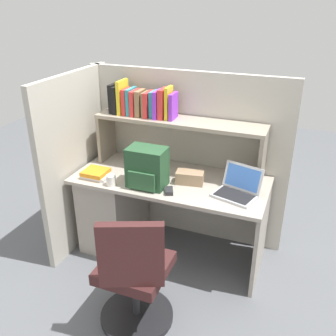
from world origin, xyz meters
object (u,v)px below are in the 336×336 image
(backpack, at_px, (147,168))
(office_chair, at_px, (135,280))
(computer_mouse, at_px, (169,191))
(laptop, at_px, (238,189))
(tissue_box, at_px, (190,177))
(paper_cup, at_px, (111,180))

(backpack, relative_size, office_chair, 0.34)
(computer_mouse, bearing_deg, office_chair, -113.13)
(laptop, bearing_deg, tissue_box, 171.93)
(backpack, height_order, computer_mouse, backpack)
(laptop, relative_size, tissue_box, 1.68)
(tissue_box, xyz_separation_m, office_chair, (-0.10, -0.85, -0.39))
(computer_mouse, xyz_separation_m, tissue_box, (0.10, 0.21, 0.03))
(backpack, xyz_separation_m, office_chair, (0.21, -0.68, -0.49))
(paper_cup, relative_size, office_chair, 0.09)
(paper_cup, xyz_separation_m, tissue_box, (0.57, 0.26, 0.01))
(laptop, xyz_separation_m, office_chair, (-0.50, -0.79, -0.39))
(backpack, distance_m, office_chair, 0.86)
(computer_mouse, bearing_deg, backpack, 143.40)
(backpack, bearing_deg, laptop, 8.72)
(computer_mouse, distance_m, office_chair, 0.72)
(tissue_box, relative_size, office_chair, 0.24)
(office_chair, bearing_deg, backpack, -95.56)
(laptop, height_order, office_chair, laptop)
(office_chair, bearing_deg, paper_cup, -73.08)
(tissue_box, bearing_deg, backpack, -160.49)
(laptop, distance_m, office_chair, 1.01)
(laptop, bearing_deg, paper_cup, -168.02)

